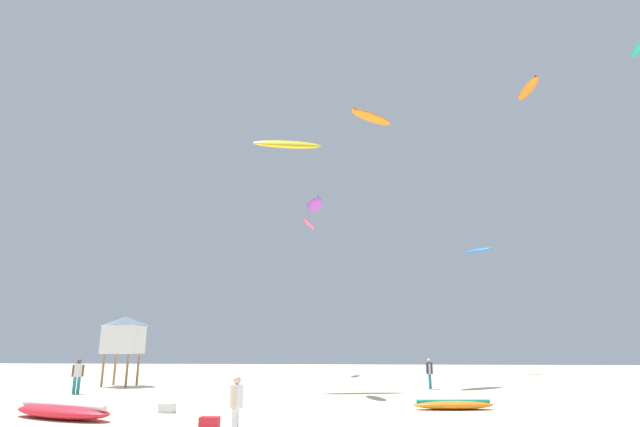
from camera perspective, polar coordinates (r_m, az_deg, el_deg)
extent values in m
cylinder|color=silver|center=(14.24, -9.69, -22.48)|extent=(0.15, 0.15, 0.78)
cylinder|color=silver|center=(14.41, -9.49, -22.40)|extent=(0.15, 0.15, 0.78)
cylinder|color=silver|center=(14.25, -9.46, -19.73)|extent=(0.36, 0.36, 0.58)
cylinder|color=beige|center=(14.05, -9.70, -19.89)|extent=(0.10, 0.10, 0.54)
cylinder|color=beige|center=(14.46, -9.24, -19.76)|extent=(0.10, 0.10, 0.54)
sphere|color=beige|center=(14.22, -9.39, -18.12)|extent=(0.21, 0.21, 0.21)
cylinder|color=teal|center=(29.63, -25.68, -17.14)|extent=(0.16, 0.16, 0.85)
cylinder|color=teal|center=(29.64, -26.07, -17.09)|extent=(0.16, 0.16, 0.85)
cylinder|color=silver|center=(29.59, -25.71, -15.69)|extent=(0.39, 0.39, 0.64)
cylinder|color=brown|center=(29.58, -25.26, -15.79)|extent=(0.11, 0.11, 0.59)
cylinder|color=brown|center=(29.61, -26.17, -15.69)|extent=(0.11, 0.11, 0.59)
sphere|color=brown|center=(29.58, -25.61, -14.85)|extent=(0.23, 0.23, 0.23)
cylinder|color=teal|center=(30.62, 12.37, -18.10)|extent=(0.15, 0.15, 0.82)
cylinder|color=teal|center=(30.81, 12.34, -18.08)|extent=(0.15, 0.15, 0.82)
cylinder|color=navy|center=(30.68, 12.28, -16.75)|extent=(0.38, 0.38, 0.62)
cylinder|color=beige|center=(30.46, 12.32, -16.81)|extent=(0.11, 0.11, 0.57)
cylinder|color=beige|center=(30.90, 12.24, -16.78)|extent=(0.11, 0.11, 0.57)
sphere|color=beige|center=(30.67, 12.23, -15.95)|extent=(0.22, 0.22, 0.22)
ellipsoid|color=orange|center=(21.21, 14.87, -20.22)|extent=(3.16, 1.22, 0.32)
cylinder|color=#19B29E|center=(21.20, 14.85, -19.85)|extent=(2.83, 0.46, 0.14)
ellipsoid|color=red|center=(20.00, -27.17, -19.32)|extent=(4.41, 2.66, 0.46)
cylinder|color=white|center=(19.98, -27.10, -18.78)|extent=(3.73, 1.59, 0.19)
cylinder|color=#8C704C|center=(34.81, -19.92, -16.26)|extent=(0.14, 0.14, 1.90)
cylinder|color=#8C704C|center=(33.44, -21.02, -16.26)|extent=(0.14, 0.14, 1.90)
cylinder|color=#8C704C|center=(35.44, -22.22, -16.02)|extent=(0.14, 0.14, 1.90)
cylinder|color=#8C704C|center=(34.11, -23.38, -15.99)|extent=(0.14, 0.14, 1.90)
cube|color=white|center=(34.42, -21.34, -13.15)|extent=(2.00, 2.00, 1.70)
pyramid|color=slate|center=(34.45, -21.17, -11.29)|extent=(2.30, 2.30, 0.55)
cube|color=white|center=(20.48, -16.91, -20.32)|extent=(0.56, 0.36, 0.32)
cube|color=red|center=(16.44, -12.41, -22.11)|extent=(0.56, 0.36, 0.32)
ellipsoid|color=orange|center=(38.09, 5.86, 10.75)|extent=(3.57, 3.47, 0.40)
cylinder|color=orange|center=(38.16, 5.85, 10.99)|extent=(2.72, 2.59, 0.17)
ellipsoid|color=purple|center=(27.93, -0.59, 0.95)|extent=(1.46, 2.86, 0.45)
cylinder|color=#19B29E|center=(27.96, -0.59, 1.19)|extent=(0.74, 2.48, 0.12)
ellipsoid|color=orange|center=(48.08, 22.50, 12.89)|extent=(1.31, 4.04, 0.59)
cylinder|color=red|center=(48.16, 22.48, 13.08)|extent=(0.30, 3.68, 0.18)
ellipsoid|color=yellow|center=(32.96, -3.72, 7.80)|extent=(4.63, 2.21, 1.05)
ellipsoid|color=#E5598C|center=(46.72, -1.24, -1.21)|extent=(1.30, 3.49, 0.82)
ellipsoid|color=blue|center=(50.89, 17.51, -3.98)|extent=(2.63, 2.68, 0.58)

